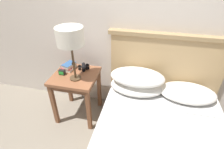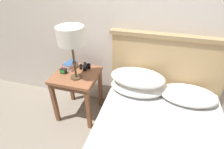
{
  "view_description": "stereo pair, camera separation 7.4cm",
  "coord_description": "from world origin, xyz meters",
  "px_view_note": "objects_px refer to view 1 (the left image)",
  "views": [
    {
      "loc": [
        0.1,
        -1.01,
        1.74
      ],
      "look_at": [
        -0.25,
        0.51,
        0.72
      ],
      "focal_mm": 28.0,
      "sensor_mm": 36.0,
      "label": 1
    },
    {
      "loc": [
        0.17,
        -1.0,
        1.74
      ],
      "look_at": [
        -0.25,
        0.51,
        0.72
      ],
      "focal_mm": 28.0,
      "sensor_mm": 36.0,
      "label": 2
    }
  ],
  "objects_px": {
    "binoculars_pair": "(84,67)",
    "alarm_clock": "(62,72)",
    "book_on_nightstand": "(69,67)",
    "table_lamp": "(70,38)",
    "book_stacked_on_top": "(69,65)",
    "nightstand": "(76,81)",
    "bed": "(159,148)"
  },
  "relations": [
    {
      "from": "bed",
      "to": "binoculars_pair",
      "type": "height_order",
      "value": "bed"
    },
    {
      "from": "book_on_nightstand",
      "to": "alarm_clock",
      "type": "distance_m",
      "value": 0.14
    },
    {
      "from": "alarm_clock",
      "to": "bed",
      "type": "bearing_deg",
      "value": -22.98
    },
    {
      "from": "binoculars_pair",
      "to": "book_stacked_on_top",
      "type": "bearing_deg",
      "value": -164.21
    },
    {
      "from": "book_on_nightstand",
      "to": "book_stacked_on_top",
      "type": "bearing_deg",
      "value": -52.61
    },
    {
      "from": "table_lamp",
      "to": "bed",
      "type": "bearing_deg",
      "value": -24.65
    },
    {
      "from": "alarm_clock",
      "to": "book_on_nightstand",
      "type": "bearing_deg",
      "value": 80.49
    },
    {
      "from": "bed",
      "to": "binoculars_pair",
      "type": "distance_m",
      "value": 1.22
    },
    {
      "from": "book_stacked_on_top",
      "to": "nightstand",
      "type": "bearing_deg",
      "value": -41.25
    },
    {
      "from": "book_stacked_on_top",
      "to": "binoculars_pair",
      "type": "distance_m",
      "value": 0.18
    },
    {
      "from": "nightstand",
      "to": "book_stacked_on_top",
      "type": "height_order",
      "value": "book_stacked_on_top"
    },
    {
      "from": "alarm_clock",
      "to": "nightstand",
      "type": "bearing_deg",
      "value": 10.06
    },
    {
      "from": "book_on_nightstand",
      "to": "alarm_clock",
      "type": "bearing_deg",
      "value": -99.51
    },
    {
      "from": "book_on_nightstand",
      "to": "alarm_clock",
      "type": "relative_size",
      "value": 2.67
    },
    {
      "from": "binoculars_pair",
      "to": "alarm_clock",
      "type": "distance_m",
      "value": 0.27
    },
    {
      "from": "bed",
      "to": "book_on_nightstand",
      "type": "xyz_separation_m",
      "value": [
        -1.13,
        0.63,
        0.36
      ]
    },
    {
      "from": "bed",
      "to": "nightstand",
      "type": "bearing_deg",
      "value": 152.91
    },
    {
      "from": "nightstand",
      "to": "book_stacked_on_top",
      "type": "bearing_deg",
      "value": 138.75
    },
    {
      "from": "nightstand",
      "to": "bed",
      "type": "distance_m",
      "value": 1.16
    },
    {
      "from": "bed",
      "to": "book_on_nightstand",
      "type": "distance_m",
      "value": 1.34
    },
    {
      "from": "nightstand",
      "to": "bed",
      "type": "height_order",
      "value": "bed"
    },
    {
      "from": "book_on_nightstand",
      "to": "binoculars_pair",
      "type": "distance_m",
      "value": 0.18
    },
    {
      "from": "table_lamp",
      "to": "book_on_nightstand",
      "type": "height_order",
      "value": "table_lamp"
    },
    {
      "from": "book_on_nightstand",
      "to": "table_lamp",
      "type": "bearing_deg",
      "value": -48.01
    },
    {
      "from": "table_lamp",
      "to": "alarm_clock",
      "type": "relative_size",
      "value": 8.44
    },
    {
      "from": "book_stacked_on_top",
      "to": "bed",
      "type": "bearing_deg",
      "value": -28.82
    },
    {
      "from": "table_lamp",
      "to": "alarm_clock",
      "type": "distance_m",
      "value": 0.49
    },
    {
      "from": "book_on_nightstand",
      "to": "book_stacked_on_top",
      "type": "relative_size",
      "value": 1.02
    },
    {
      "from": "nightstand",
      "to": "bed",
      "type": "relative_size",
      "value": 0.33
    },
    {
      "from": "table_lamp",
      "to": "book_stacked_on_top",
      "type": "height_order",
      "value": "table_lamp"
    },
    {
      "from": "bed",
      "to": "binoculars_pair",
      "type": "xyz_separation_m",
      "value": [
        -0.96,
        0.67,
        0.36
      ]
    },
    {
      "from": "book_stacked_on_top",
      "to": "binoculars_pair",
      "type": "relative_size",
      "value": 1.12
    }
  ]
}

